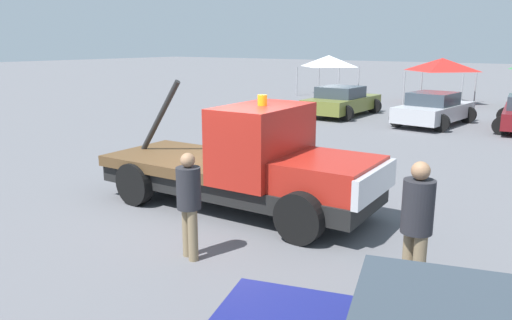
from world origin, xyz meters
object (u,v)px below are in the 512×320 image
parked_car_olive (342,101)px  canopy_tent_white (329,61)px  person_near_truck (417,220)px  parked_car_silver (434,109)px  traffic_cone (270,153)px  tow_truck (250,166)px  person_at_hood (189,199)px  canopy_tent_red (442,65)px

parked_car_olive → canopy_tent_white: (-4.76, 7.81, 1.48)m
canopy_tent_white → person_near_truck: bearing=-60.1°
parked_car_silver → traffic_cone: size_ratio=8.03×
person_near_truck → tow_truck: bearing=102.9°
parked_car_silver → traffic_cone: bearing=174.6°
person_at_hood → traffic_cone: bearing=45.0°
canopy_tent_white → canopy_tent_red: 7.13m
person_near_truck → canopy_tent_white: (-12.95, 22.52, 1.08)m
traffic_cone → canopy_tent_red: bearing=90.2°
person_near_truck → canopy_tent_white: 26.00m
tow_truck → traffic_cone: size_ratio=10.68×
person_at_hood → canopy_tent_red: 22.98m
tow_truck → person_near_truck: tow_truck is taller
parked_car_silver → canopy_tent_white: 12.24m
parked_car_olive → canopy_tent_red: canopy_tent_red is taller
person_near_truck → parked_car_silver: bearing=50.7°
person_near_truck → traffic_cone: size_ratio=3.32×
person_near_truck → person_at_hood: 3.29m
parked_car_silver → canopy_tent_white: size_ratio=1.50×
tow_truck → parked_car_silver: bearing=87.9°
parked_car_olive → parked_car_silver: (4.24, -0.35, -0.00)m
canopy_tent_white → traffic_cone: size_ratio=5.36×
person_near_truck → person_at_hood: (-3.19, -0.83, -0.09)m
parked_car_olive → tow_truck: bearing=-161.1°
person_near_truck → canopy_tent_red: canopy_tent_red is taller
tow_truck → parked_car_olive: tow_truck is taller
person_near_truck → parked_car_silver: (-3.95, 14.36, -0.41)m
parked_car_olive → traffic_cone: bearing=-165.4°
canopy_tent_red → traffic_cone: 16.83m
person_at_hood → parked_car_silver: bearing=24.6°
parked_car_olive → canopy_tent_white: 9.26m
canopy_tent_white → tow_truck: bearing=-66.4°
tow_truck → parked_car_silver: tow_truck is taller
person_near_truck → traffic_cone: person_near_truck is taller
person_at_hood → parked_car_olive: size_ratio=0.38×
parked_car_olive → person_at_hood: bearing=-161.8°
tow_truck → person_near_truck: 4.09m
person_at_hood → parked_car_silver: (-0.76, 15.19, -0.32)m
person_near_truck → canopy_tent_white: canopy_tent_white is taller
canopy_tent_red → person_at_hood: bearing=-83.3°
person_at_hood → parked_car_olive: bearing=39.6°
person_at_hood → traffic_cone: 6.64m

